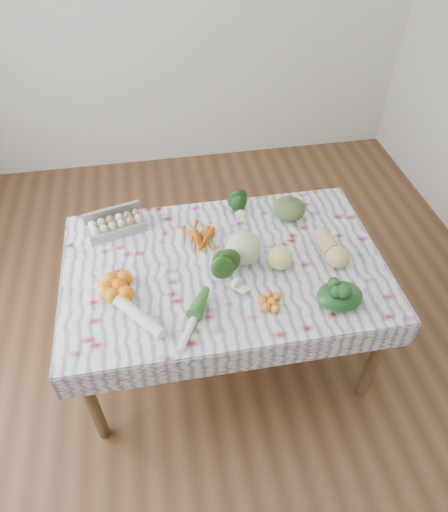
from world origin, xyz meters
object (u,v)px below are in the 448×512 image
(egg_carton, at_px, (117,226))
(grapefruit, at_px, (280,257))
(kabocha_squash, at_px, (289,208))
(butternut_squash, at_px, (332,247))
(dining_table, at_px, (224,275))
(cabbage, at_px, (244,248))

(egg_carton, relative_size, grapefruit, 2.46)
(kabocha_squash, relative_size, butternut_squash, 0.71)
(dining_table, xyz_separation_m, grapefruit, (0.28, -0.07, 0.15))
(dining_table, relative_size, butternut_squash, 6.25)
(egg_carton, bearing_deg, cabbage, -42.61)
(kabocha_squash, bearing_deg, cabbage, -137.28)
(egg_carton, relative_size, kabocha_squash, 1.75)
(butternut_squash, bearing_deg, cabbage, 166.61)
(kabocha_squash, height_order, butternut_squash, kabocha_squash)
(cabbage, bearing_deg, dining_table, -175.44)
(cabbage, xyz_separation_m, grapefruit, (0.17, -0.07, -0.03))
(dining_table, bearing_deg, butternut_squash, -3.57)
(dining_table, bearing_deg, grapefruit, -13.37)
(cabbage, relative_size, grapefruit, 1.41)
(egg_carton, bearing_deg, dining_table, -47.54)
(egg_carton, relative_size, butternut_squash, 1.25)
(dining_table, relative_size, cabbage, 8.77)
(kabocha_squash, distance_m, cabbage, 0.45)
(grapefruit, bearing_deg, egg_carton, 153.14)
(dining_table, bearing_deg, cabbage, 4.56)
(kabocha_squash, height_order, cabbage, cabbage)
(butternut_squash, relative_size, grapefruit, 1.97)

